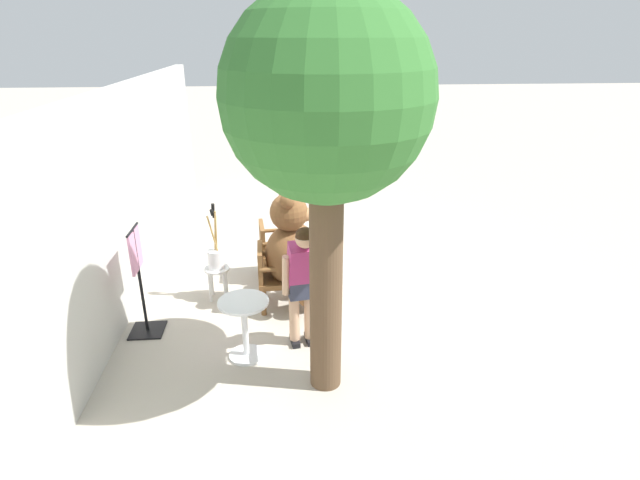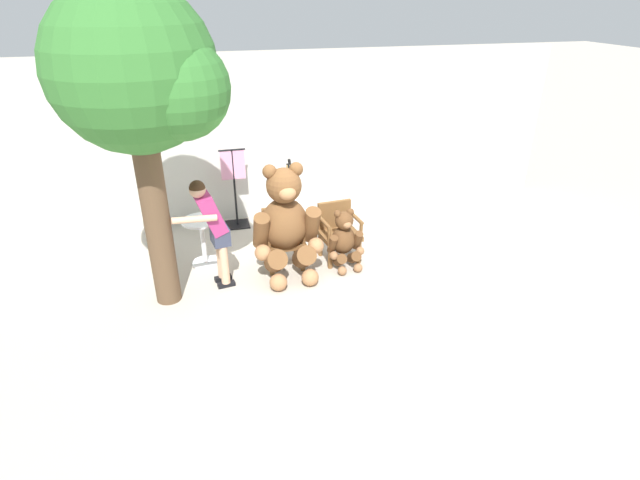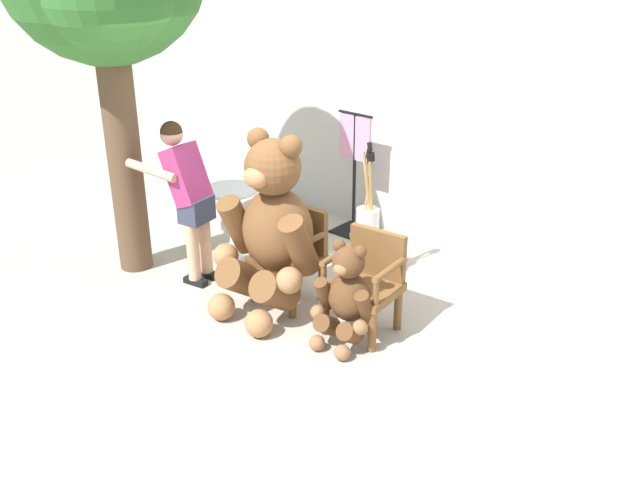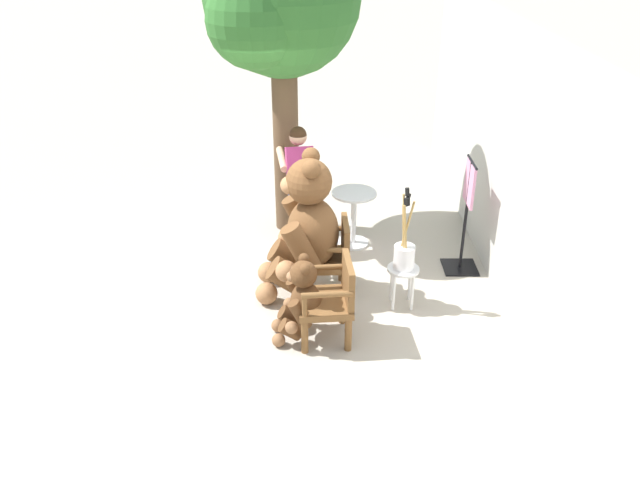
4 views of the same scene
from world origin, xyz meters
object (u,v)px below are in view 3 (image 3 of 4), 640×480
Objects in this scene: wooden_chair_right at (367,280)px; white_stool at (367,244)px; person_visitor at (188,190)px; round_side_table at (232,213)px; clothing_display_stand at (354,171)px; brush_bucket at (368,216)px; teddy_bear_small at (346,296)px; teddy_bear_large at (271,227)px; wooden_chair_left at (292,252)px.

wooden_chair_right reaches higher than white_stool.
round_side_table is at bearing 102.13° from person_visitor.
clothing_display_stand is (-0.78, 0.80, 0.36)m from white_stool.
brush_bucket reaches higher than round_side_table.
brush_bucket is at bearing 118.86° from teddy_bear_small.
brush_bucket reaches higher than wooden_chair_right.
clothing_display_stand is at bearing 63.71° from round_side_table.
white_stool is 0.29m from brush_bucket.
wooden_chair_right is 0.96× the size of teddy_bear_small.
round_side_table is at bearing 163.08° from teddy_bear_small.
teddy_bear_small is (0.85, -0.02, -0.36)m from teddy_bear_large.
person_visitor reaches higher than brush_bucket.
brush_bucket is 0.67× the size of clothing_display_stand.
wooden_chair_right is 0.63× the size of clothing_display_stand.
round_side_table reaches higher than white_stool.
wooden_chair_right is at bearing -49.09° from clothing_display_stand.
wooden_chair_left is 0.84m from brush_bucket.
teddy_bear_small is 1.22m from white_stool.
round_side_table is (-1.13, 0.32, -0.01)m from wooden_chair_left.
person_visitor is 0.82m from round_side_table.
teddy_bear_small is at bearing -16.92° from round_side_table.
wooden_chair_right is 2.09m from clothing_display_stand.
wooden_chair_right is 0.94× the size of brush_bucket.
round_side_table is (-1.40, -0.46, -0.20)m from brush_bucket.
white_stool is (0.27, 1.04, -0.44)m from teddy_bear_large.
wooden_chair_right is 1.93m from person_visitor.
person_visitor reaches higher than round_side_table.
wooden_chair_right is 2.01m from round_side_table.
wooden_chair_left is 0.43m from teddy_bear_large.
brush_bucket is (-0.58, 0.77, 0.19)m from wooden_chair_right.
clothing_display_stand is (-0.51, 1.57, 0.26)m from wooden_chair_left.
teddy_bear_large is 0.93m from teddy_bear_small.
brush_bucket reaches higher than teddy_bear_small.
person_visitor is at bearing -138.41° from white_stool.
teddy_bear_large is at bearing -104.30° from white_stool.
teddy_bear_small is at bearing -87.98° from wooden_chair_right.
wooden_chair_left is at bearing -15.59° from round_side_table.
wooden_chair_left is at bearing 19.19° from person_visitor.
person_visitor is 1.78m from white_stool.
teddy_bear_large is at bearing -162.30° from wooden_chair_right.
brush_bucket is (-0.59, 1.06, 0.21)m from teddy_bear_small.
wooden_chair_left is 0.91m from teddy_bear_small.
clothing_display_stand is (0.62, 1.25, 0.27)m from round_side_table.
brush_bucket is 1.49m from round_side_table.
brush_bucket is (0.00, -0.00, 0.29)m from white_stool.
wooden_chair_left is 1.14m from person_visitor.
person_visitor is at bearing -77.87° from round_side_table.
wooden_chair_right is 1.87× the size of white_stool.
person_visitor reaches higher than wooden_chair_left.
person_visitor is at bearing -178.30° from teddy_bear_small.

